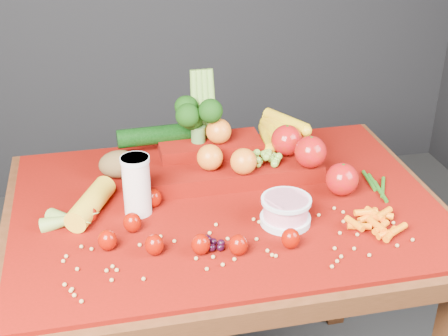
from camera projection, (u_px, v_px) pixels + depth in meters
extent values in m
cube|color=#341B0B|center=(226.00, 215.00, 1.59)|extent=(1.10, 0.80, 0.05)
cube|color=#341B0B|center=(54.00, 278.00, 1.96)|extent=(0.06, 0.06, 0.70)
cube|color=#341B0B|center=(341.00, 240.00, 2.14)|extent=(0.06, 0.06, 0.70)
cube|color=#670603|center=(226.00, 204.00, 1.57)|extent=(1.05, 0.75, 0.01)
cylinder|color=beige|center=(137.00, 185.00, 1.50)|extent=(0.07, 0.07, 0.15)
cylinder|color=silver|center=(135.00, 160.00, 1.46)|extent=(0.07, 0.07, 0.01)
cylinder|color=silver|center=(285.00, 219.00, 1.49)|extent=(0.12, 0.12, 0.02)
cylinder|color=pink|center=(286.00, 208.00, 1.47)|extent=(0.11, 0.11, 0.05)
cylinder|color=silver|center=(286.00, 200.00, 1.46)|extent=(0.12, 0.12, 0.01)
ellipsoid|color=#7B0300|center=(132.00, 222.00, 1.45)|extent=(0.04, 0.04, 0.05)
cone|color=#0C470D|center=(132.00, 214.00, 1.44)|extent=(0.03, 0.03, 0.01)
ellipsoid|color=#7B0300|center=(107.00, 240.00, 1.38)|extent=(0.04, 0.04, 0.05)
cone|color=#0C470D|center=(106.00, 231.00, 1.37)|extent=(0.03, 0.03, 0.01)
ellipsoid|color=#7B0300|center=(154.00, 245.00, 1.37)|extent=(0.04, 0.04, 0.05)
cone|color=#0C470D|center=(154.00, 236.00, 1.36)|extent=(0.03, 0.03, 0.01)
ellipsoid|color=#7B0300|center=(201.00, 244.00, 1.37)|extent=(0.04, 0.04, 0.05)
cone|color=#0C470D|center=(201.00, 236.00, 1.36)|extent=(0.03, 0.03, 0.01)
ellipsoid|color=#7B0300|center=(238.00, 245.00, 1.37)|extent=(0.04, 0.04, 0.05)
cone|color=#0C470D|center=(238.00, 236.00, 1.36)|extent=(0.03, 0.03, 0.01)
ellipsoid|color=#7B0300|center=(291.00, 238.00, 1.39)|extent=(0.04, 0.04, 0.05)
cone|color=#0C470D|center=(291.00, 230.00, 1.38)|extent=(0.03, 0.03, 0.01)
ellipsoid|color=#7B0300|center=(153.00, 198.00, 1.54)|extent=(0.04, 0.04, 0.05)
cone|color=#0C470D|center=(153.00, 190.00, 1.53)|extent=(0.03, 0.03, 0.01)
ellipsoid|color=#7B0300|center=(88.00, 214.00, 1.48)|extent=(0.04, 0.04, 0.05)
cone|color=#0C470D|center=(87.00, 205.00, 1.47)|extent=(0.03, 0.03, 0.01)
cylinder|color=yellow|center=(91.00, 203.00, 1.51)|extent=(0.13, 0.19, 0.06)
ellipsoid|color=brown|center=(119.00, 164.00, 1.67)|extent=(0.11, 0.08, 0.07)
cube|color=#670603|center=(221.00, 166.00, 1.69)|extent=(0.52, 0.22, 0.04)
cube|color=#670603|center=(210.00, 146.00, 1.71)|extent=(0.28, 0.12, 0.03)
sphere|color=#A20111|center=(310.00, 152.00, 1.63)|extent=(0.09, 0.09, 0.09)
sphere|color=#A20111|center=(342.00, 179.00, 1.59)|extent=(0.09, 0.09, 0.09)
sphere|color=#A20111|center=(287.00, 140.00, 1.69)|extent=(0.09, 0.09, 0.09)
sphere|color=#CB5011|center=(210.00, 157.00, 1.62)|extent=(0.07, 0.07, 0.07)
sphere|color=#CB5011|center=(244.00, 161.00, 1.60)|extent=(0.07, 0.07, 0.07)
sphere|color=#CB5011|center=(219.00, 131.00, 1.68)|extent=(0.07, 0.07, 0.07)
cylinder|color=yellow|center=(267.00, 137.00, 1.76)|extent=(0.06, 0.16, 0.04)
cylinder|color=yellow|center=(274.00, 132.00, 1.76)|extent=(0.04, 0.16, 0.04)
cylinder|color=yellow|center=(281.00, 127.00, 1.76)|extent=(0.07, 0.16, 0.04)
cylinder|color=yellow|center=(286.00, 121.00, 1.75)|extent=(0.10, 0.16, 0.04)
cylinder|color=#3F662D|center=(198.00, 134.00, 1.69)|extent=(0.04, 0.04, 0.04)
cylinder|color=olive|center=(195.00, 110.00, 1.70)|extent=(0.03, 0.06, 0.22)
cylinder|color=olive|center=(201.00, 110.00, 1.70)|extent=(0.02, 0.06, 0.22)
cylinder|color=olive|center=(206.00, 109.00, 1.70)|extent=(0.02, 0.06, 0.22)
cylinder|color=olive|center=(212.00, 109.00, 1.71)|extent=(0.03, 0.06, 0.22)
cylinder|color=black|center=(157.00, 135.00, 1.71)|extent=(0.22, 0.06, 0.05)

